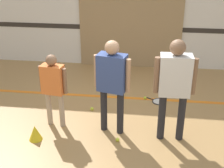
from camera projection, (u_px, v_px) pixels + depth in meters
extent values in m
plane|color=#A87F4C|center=(108.00, 127.00, 5.68)|extent=(16.00, 16.00, 0.00)
cube|color=silver|center=(124.00, 5.00, 7.80)|extent=(16.00, 0.06, 3.20)
cube|color=#2D2823|center=(124.00, 28.00, 8.02)|extent=(16.00, 0.01, 0.12)
cube|color=#9E7F56|center=(130.00, 34.00, 8.03)|extent=(2.62, 0.05, 1.78)
cube|color=orange|center=(115.00, 97.00, 6.74)|extent=(14.40, 0.10, 0.01)
cylinder|color=#232328|center=(104.00, 109.00, 5.45)|extent=(0.12, 0.12, 0.80)
cylinder|color=#232328|center=(120.00, 113.00, 5.35)|extent=(0.12, 0.12, 0.80)
cube|color=#334784|center=(112.00, 73.00, 5.10)|extent=(0.51, 0.36, 0.63)
sphere|color=tan|center=(112.00, 48.00, 4.91)|extent=(0.23, 0.23, 0.23)
cylinder|color=tan|center=(97.00, 71.00, 5.19)|extent=(0.08, 0.08, 0.57)
cylinder|color=tan|center=(128.00, 76.00, 5.01)|extent=(0.08, 0.08, 0.57)
cylinder|color=tan|center=(49.00, 108.00, 5.65)|extent=(0.10, 0.10, 0.65)
cylinder|color=tan|center=(62.00, 110.00, 5.59)|extent=(0.10, 0.10, 0.65)
cube|color=orange|center=(53.00, 79.00, 5.37)|extent=(0.41, 0.27, 0.52)
sphere|color=brown|center=(51.00, 60.00, 5.22)|extent=(0.19, 0.19, 0.19)
cylinder|color=brown|center=(41.00, 78.00, 5.43)|extent=(0.07, 0.07, 0.46)
cylinder|color=brown|center=(65.00, 81.00, 5.32)|extent=(0.07, 0.07, 0.46)
cylinder|color=#232328|center=(181.00, 117.00, 5.17)|extent=(0.12, 0.12, 0.84)
cylinder|color=#232328|center=(162.00, 116.00, 5.20)|extent=(0.12, 0.12, 0.84)
cube|color=silver|center=(175.00, 75.00, 4.87)|extent=(0.50, 0.28, 0.67)
sphere|color=brown|center=(178.00, 47.00, 4.68)|extent=(0.25, 0.25, 0.25)
cylinder|color=brown|center=(194.00, 77.00, 4.85)|extent=(0.09, 0.09, 0.60)
cylinder|color=brown|center=(157.00, 75.00, 4.90)|extent=(0.09, 0.09, 0.60)
torus|color=#28282D|center=(159.00, 102.00, 6.54)|extent=(0.40, 0.40, 0.02)
cylinder|color=silver|center=(159.00, 102.00, 6.54)|extent=(0.25, 0.25, 0.01)
cylinder|color=black|center=(149.00, 98.00, 6.67)|extent=(0.20, 0.13, 0.02)
sphere|color=black|center=(145.00, 97.00, 6.73)|extent=(0.03, 0.03, 0.03)
sphere|color=#CCE038|center=(117.00, 140.00, 5.26)|extent=(0.07, 0.07, 0.07)
sphere|color=#CCE038|center=(145.00, 98.00, 6.64)|extent=(0.07, 0.07, 0.07)
sphere|color=#CCE038|center=(92.00, 109.00, 6.22)|extent=(0.07, 0.07, 0.07)
sphere|color=#CCE038|center=(61.00, 117.00, 5.94)|extent=(0.07, 0.07, 0.07)
cone|color=yellow|center=(35.00, 133.00, 5.27)|extent=(0.23, 0.23, 0.27)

